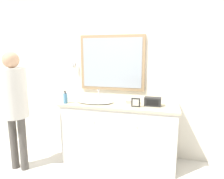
# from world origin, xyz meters

# --- Properties ---
(ground_plane) EXTENTS (14.00, 14.00, 0.00)m
(ground_plane) POSITION_xyz_m (0.00, 0.00, 0.00)
(ground_plane) COLOR silver
(wall_back) EXTENTS (8.00, 0.18, 2.55)m
(wall_back) POSITION_xyz_m (-0.01, 0.65, 1.28)
(wall_back) COLOR silver
(wall_back) RESTS_ON ground_plane
(vanity_counter) EXTENTS (1.68, 0.60, 0.91)m
(vanity_counter) POSITION_xyz_m (0.00, 0.33, 0.45)
(vanity_counter) COLOR beige
(vanity_counter) RESTS_ON ground_plane
(sink_basin) EXTENTS (0.55, 0.39, 0.17)m
(sink_basin) POSITION_xyz_m (-0.36, 0.30, 0.92)
(sink_basin) COLOR white
(sink_basin) RESTS_ON vanity_counter
(soap_bottle) EXTENTS (0.06, 0.06, 0.19)m
(soap_bottle) POSITION_xyz_m (-0.76, 0.14, 0.98)
(soap_bottle) COLOR teal
(soap_bottle) RESTS_ON vanity_counter
(appliance_box) EXTENTS (0.23, 0.12, 0.12)m
(appliance_box) POSITION_xyz_m (0.48, 0.31, 0.96)
(appliance_box) COLOR black
(appliance_box) RESTS_ON vanity_counter
(picture_frame) EXTENTS (0.12, 0.01, 0.12)m
(picture_frame) POSITION_xyz_m (0.26, 0.19, 0.97)
(picture_frame) COLOR black
(picture_frame) RESTS_ON vanity_counter
(hand_towel_near_sink) EXTENTS (0.18, 0.11, 0.05)m
(hand_towel_near_sink) POSITION_xyz_m (0.19, 0.38, 0.93)
(hand_towel_near_sink) COLOR #B7A899
(hand_towel_near_sink) RESTS_ON vanity_counter
(person) EXTENTS (0.34, 0.34, 1.64)m
(person) POSITION_xyz_m (-1.32, -0.24, 1.03)
(person) COLOR #514C47
(person) RESTS_ON ground_plane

